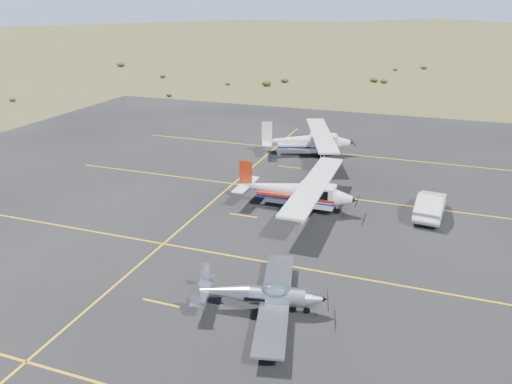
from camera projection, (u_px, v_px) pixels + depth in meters
The scene contains 6 objects.
ground at pixel (245, 278), 26.03m from camera, with size 1600.00×1600.00×0.00m, color #383D1C.
apron at pixel (284, 225), 32.17m from camera, with size 72.00×72.00×0.02m, color black.
aircraft_low_wing at pixel (262, 295), 22.99m from camera, with size 6.09×8.34×1.81m.
aircraft_cessna at pixel (297, 190), 34.20m from camera, with size 7.24×12.07×3.07m.
aircraft_plain at pixel (308, 140), 46.16m from camera, with size 8.53×12.17×3.12m.
sedan at pixel (430, 205), 33.24m from camera, with size 1.69×4.84×1.59m, color white.
Camera 1 is at (8.19, -21.11, 13.62)m, focal length 35.00 mm.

